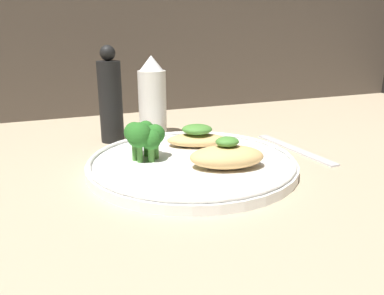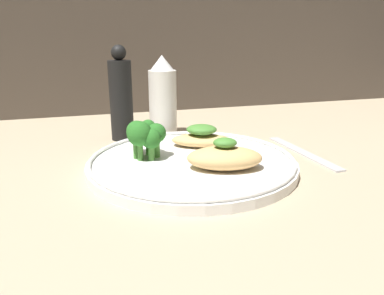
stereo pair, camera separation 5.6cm
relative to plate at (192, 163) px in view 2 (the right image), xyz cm
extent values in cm
cube|color=tan|center=(0.00, 0.00, -1.49)|extent=(180.00, 180.00, 1.00)
cylinder|color=white|center=(0.00, 0.00, -0.29)|extent=(31.67, 31.67, 1.40)
torus|color=white|center=(0.00, 0.00, 0.71)|extent=(31.07, 31.07, 0.60)
ellipsoid|color=tan|center=(3.36, -4.87, 1.99)|extent=(11.94, 8.74, 3.16)
ellipsoid|color=#478433|center=(3.36, -4.87, 4.26)|extent=(3.96, 3.49, 1.37)
ellipsoid|color=tan|center=(3.64, 6.50, 1.46)|extent=(11.28, 8.14, 2.09)
ellipsoid|color=#478433|center=(3.64, 6.50, 3.35)|extent=(6.25, 5.65, 1.70)
cylinder|color=#4C8E38|center=(-4.81, 3.05, 1.80)|extent=(0.99, 0.99, 2.78)
sphere|color=#286B23|center=(-4.81, 3.05, 4.26)|extent=(3.04, 3.04, 3.04)
cylinder|color=#4C8E38|center=(-5.76, 4.71, 2.20)|extent=(0.92, 0.92, 3.58)
sphere|color=#286B23|center=(-5.76, 4.71, 4.84)|extent=(2.43, 2.43, 2.43)
cylinder|color=#4C8E38|center=(-7.51, 5.03, 1.80)|extent=(0.96, 0.96, 2.78)
sphere|color=#286B23|center=(-7.51, 5.03, 4.32)|extent=(3.22, 3.22, 3.22)
cylinder|color=#4C8E38|center=(-7.99, 3.24, 2.07)|extent=(0.86, 0.86, 3.33)
sphere|color=#286B23|center=(-7.99, 3.24, 4.68)|extent=(2.70, 2.70, 2.70)
cylinder|color=#4C8E38|center=(-7.52, 2.18, 1.83)|extent=(0.87, 0.87, 2.85)
sphere|color=#286B23|center=(-7.52, 2.18, 4.59)|extent=(3.79, 3.79, 3.79)
cylinder|color=#4C8E38|center=(-5.90, 1.73, 1.59)|extent=(0.98, 0.98, 2.36)
sphere|color=#286B23|center=(-5.90, 1.73, 3.85)|extent=(3.08, 3.08, 3.08)
cylinder|color=white|center=(0.27, 20.07, 5.53)|extent=(5.42, 5.42, 13.05)
cone|color=white|center=(0.27, 20.07, 13.49)|extent=(4.60, 4.60, 2.87)
cylinder|color=black|center=(-8.10, 20.07, 6.55)|extent=(4.35, 4.35, 15.08)
sphere|color=black|center=(-8.10, 20.07, 15.50)|extent=(2.82, 2.82, 2.82)
cube|color=silver|center=(20.56, 1.87, -0.69)|extent=(2.55, 19.61, 0.60)
camera|label=1|loc=(-20.74, -49.68, 18.92)|focal=35.00mm
camera|label=2|loc=(-15.45, -51.58, 18.92)|focal=35.00mm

